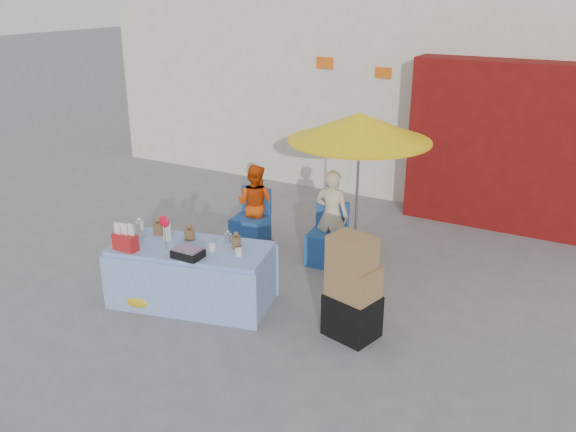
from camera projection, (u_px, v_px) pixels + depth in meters
The scene contains 10 objects.
ground at pixel (248, 305), 7.38m from camera, with size 80.00×80.00×0.00m, color slate.
backdrop at pixel (469, 14), 12.18m from camera, with size 14.00×8.00×7.80m.
market_table at pixel (192, 274), 7.33m from camera, with size 2.07×1.33×1.16m.
chair_left at pixel (251, 229), 9.01m from camera, with size 0.52×0.51×0.85m.
chair_right at pixel (327, 246), 8.43m from camera, with size 0.52×0.51×0.85m.
vendor_orange at pixel (255, 204), 8.99m from camera, with size 0.59×0.46×1.21m, color #E0470B.
vendor_beige at pixel (332, 216), 8.40m from camera, with size 0.48×0.31×1.31m, color beige.
umbrella at pixel (360, 128), 7.95m from camera, with size 1.90×1.90×2.09m.
box_stack at pixel (353, 291), 6.56m from camera, with size 0.62×0.55×1.18m.
tarp_bundle at pixel (144, 294), 7.35m from camera, with size 0.62×0.49×0.28m, color gold.
Camera 1 is at (3.61, -5.45, 3.63)m, focal length 38.00 mm.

